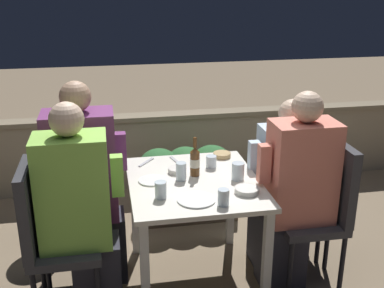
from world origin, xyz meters
The scene contains 26 objects.
ground_plane centered at (0.00, 0.00, 0.00)m, with size 16.00×16.00×0.00m, color #847056.
parapet_wall centered at (0.00, 1.59, 0.36)m, with size 9.00×0.18×0.71m.
dining_table centered at (0.00, 0.00, 0.63)m, with size 0.81×0.93×0.73m.
planter_hedge centered at (0.11, 0.91, 0.34)m, with size 0.81×0.47×0.61m.
chair_left_near centered at (-0.90, -0.17, 0.58)m, with size 0.42×0.41×0.97m.
person_green_blouse centered at (-0.70, -0.17, 0.67)m, with size 0.49×0.26×1.32m.
chair_left_far centered at (-0.86, 0.15, 0.58)m, with size 0.42×0.41×0.97m.
person_purple_stripe centered at (-0.66, 0.15, 0.69)m, with size 0.50×0.26×1.36m.
chair_right_near centered at (0.83, -0.13, 0.58)m, with size 0.42×0.41×0.97m.
person_coral_top centered at (0.63, -0.13, 0.66)m, with size 0.49×0.26×1.31m.
chair_right_far centered at (0.85, 0.13, 0.58)m, with size 0.42×0.41×0.97m.
person_blue_shirt centered at (0.64, 0.13, 0.60)m, with size 0.48×0.26×1.19m.
beer_bottle centered at (0.02, 0.08, 0.83)m, with size 0.06×0.06×0.26m.
plate_0 centered at (-0.04, -0.27, 0.74)m, with size 0.22×0.22×0.01m.
plate_1 centered at (-0.26, 0.04, 0.74)m, with size 0.18×0.18×0.01m.
bowl_0 centered at (-0.09, 0.15, 0.75)m, with size 0.12×0.12×0.03m.
bowl_1 centered at (0.27, 0.36, 0.75)m, with size 0.12×0.12×0.03m.
bowl_2 centered at (0.28, -0.23, 0.75)m, with size 0.15×0.15×0.03m.
glass_cup_0 centered at (-0.23, -0.20, 0.78)m, with size 0.07×0.07×0.10m.
glass_cup_1 centered at (-0.08, 0.03, 0.79)m, with size 0.06×0.06×0.12m.
glass_cup_2 centered at (0.27, -0.03, 0.79)m, with size 0.08×0.08×0.11m.
glass_cup_3 centered at (0.10, -0.36, 0.78)m, with size 0.06×0.06×0.10m.
glass_cup_4 centered at (0.15, 0.19, 0.77)m, with size 0.07×0.07×0.08m.
fork_0 centered at (-0.06, 0.34, 0.74)m, with size 0.06×0.17×0.01m.
fork_1 centered at (-0.27, 0.35, 0.74)m, with size 0.12×0.15×0.01m.
potted_plant centered at (-0.98, 0.69, 0.43)m, with size 0.35×0.35×0.70m.
Camera 1 is at (-0.51, -2.71, 1.97)m, focal length 45.00 mm.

